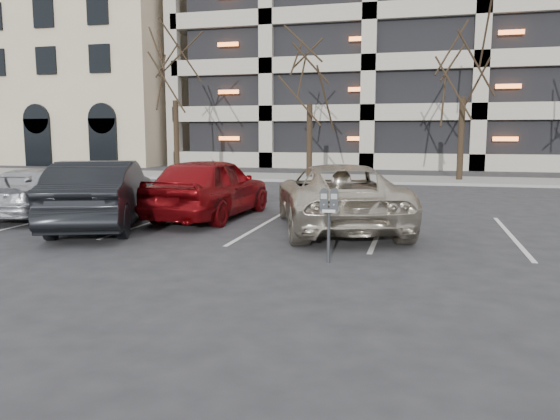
{
  "coord_description": "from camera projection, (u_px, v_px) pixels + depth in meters",
  "views": [
    {
      "loc": [
        2.24,
        -10.16,
        2.19
      ],
      "look_at": [
        -0.1,
        -1.05,
        0.87
      ],
      "focal_mm": 35.0,
      "sensor_mm": 36.0,
      "label": 1
    }
  ],
  "objects": [
    {
      "name": "ground",
      "position": [
        298.0,
        247.0,
        10.6
      ],
      "size": [
        140.0,
        140.0,
        0.0
      ],
      "primitive_type": "plane",
      "color": "#28282B",
      "rests_on": "ground"
    },
    {
      "name": "sidewalk",
      "position": [
        371.0,
        179.0,
        25.94
      ],
      "size": [
        80.0,
        4.0,
        0.12
      ],
      "primitive_type": "cube",
      "color": "gray",
      "rests_on": "ground"
    },
    {
      "name": "stall_lines",
      "position": [
        262.0,
        225.0,
        13.15
      ],
      "size": [
        16.9,
        5.2,
        0.0
      ],
      "color": "silver",
      "rests_on": "ground"
    },
    {
      "name": "office_building",
      "position": [
        47.0,
        69.0,
        45.16
      ],
      "size": [
        26.0,
        16.2,
        15.0
      ],
      "color": "tan",
      "rests_on": "ground"
    },
    {
      "name": "tree_a",
      "position": [
        174.0,
        53.0,
        27.55
      ],
      "size": [
        3.8,
        3.8,
        8.63
      ],
      "color": "black",
      "rests_on": "ground"
    },
    {
      "name": "tree_b",
      "position": [
        310.0,
        58.0,
        25.89
      ],
      "size": [
        3.52,
        3.52,
        8.0
      ],
      "color": "black",
      "rests_on": "ground"
    },
    {
      "name": "tree_c",
      "position": [
        465.0,
        43.0,
        24.11
      ],
      "size": [
        3.75,
        3.75,
        8.53
      ],
      "color": "black",
      "rests_on": "ground"
    },
    {
      "name": "parking_meter",
      "position": [
        329.0,
        207.0,
        9.2
      ],
      "size": [
        0.33,
        0.16,
        1.25
      ],
      "rotation": [
        0.0,
        0.0,
        0.11
      ],
      "color": "black",
      "rests_on": "ground"
    },
    {
      "name": "suv_silver",
      "position": [
        338.0,
        196.0,
        12.6
      ],
      "size": [
        4.02,
        5.93,
        1.51
      ],
      "rotation": [
        0.0,
        0.0,
        3.45
      ],
      "color": "beige",
      "rests_on": "ground"
    },
    {
      "name": "car_red",
      "position": [
        210.0,
        187.0,
        14.21
      ],
      "size": [
        2.16,
        4.84,
        1.61
      ],
      "primitive_type": "imported",
      "rotation": [
        0.0,
        0.0,
        3.09
      ],
      "color": "maroon",
      "rests_on": "ground"
    },
    {
      "name": "car_dark",
      "position": [
        102.0,
        194.0,
        12.7
      ],
      "size": [
        3.2,
        5.07,
        1.58
      ],
      "primitive_type": "imported",
      "rotation": [
        0.0,
        0.0,
        3.49
      ],
      "color": "black",
      "rests_on": "ground"
    },
    {
      "name": "car_silver",
      "position": [
        45.0,
        192.0,
        14.58
      ],
      "size": [
        2.5,
        4.67,
        1.29
      ],
      "primitive_type": "imported",
      "rotation": [
        0.0,
        0.0,
        3.3
      ],
      "color": "#B1B3B9",
      "rests_on": "ground"
    }
  ]
}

